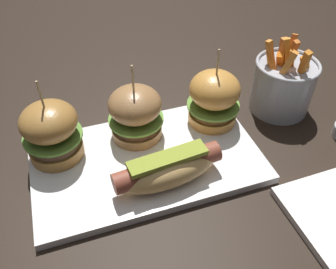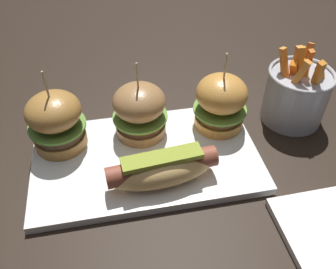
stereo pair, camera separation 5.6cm
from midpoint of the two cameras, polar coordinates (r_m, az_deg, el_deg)
ground_plane at (r=0.59m, az=-6.08°, el=-4.71°), size 3.00×3.00×0.00m
platter_main at (r=0.59m, az=-6.13°, el=-4.26°), size 0.37×0.21×0.01m
hot_dog at (r=0.53m, az=-3.08°, el=-5.63°), size 0.17×0.07×0.05m
slider_left at (r=0.59m, az=-20.79°, el=0.37°), size 0.09×0.09×0.14m
slider_center at (r=0.60m, az=-8.08°, el=3.31°), size 0.09×0.09×0.14m
slider_right at (r=0.62m, az=4.80°, el=5.80°), size 0.09×0.09×0.14m
fries_bucket at (r=0.69m, az=15.71°, el=7.64°), size 0.12×0.12×0.15m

